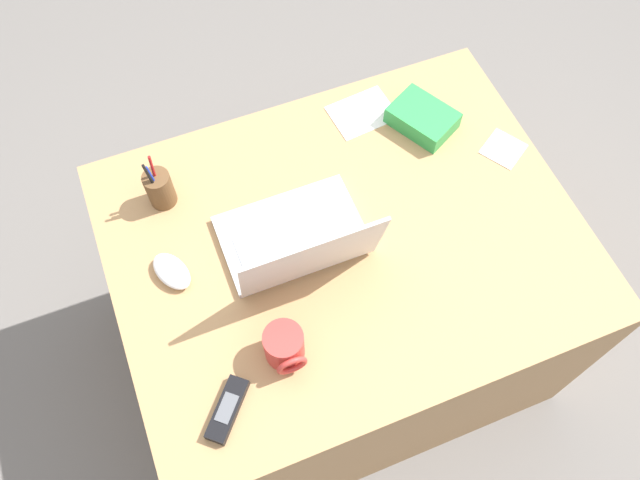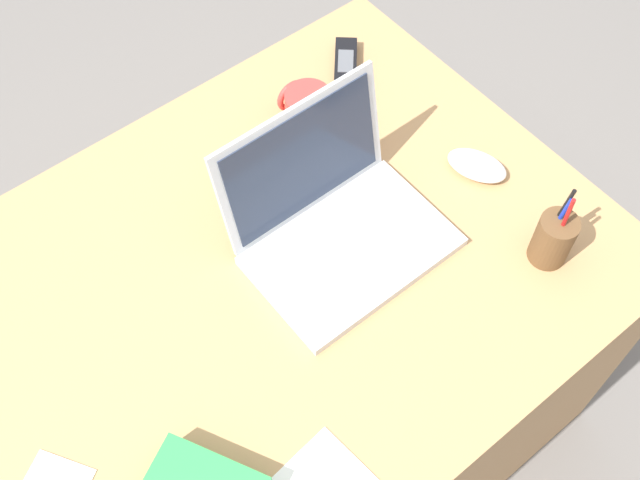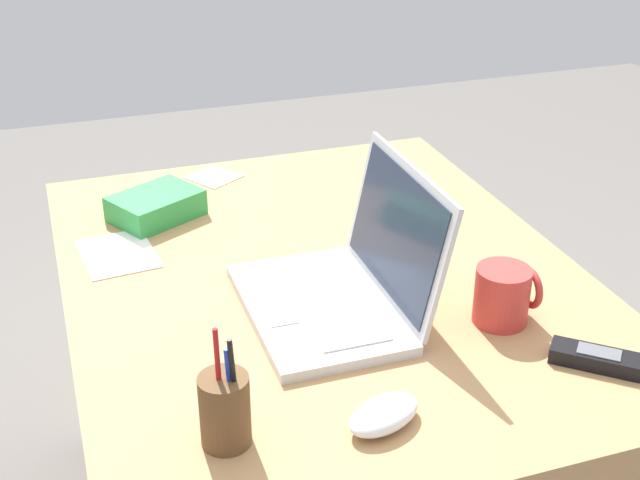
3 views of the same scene
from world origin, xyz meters
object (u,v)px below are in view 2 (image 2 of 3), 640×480
pen_holder (553,239)px  laptop (336,221)px  computer_mouse (477,166)px  cordless_phone (346,66)px  coffee_mug_white (307,111)px

pen_holder → laptop: bearing=135.3°
computer_mouse → cordless_phone: 0.35m
coffee_mug_white → pen_holder: size_ratio=0.57×
cordless_phone → pen_holder: bearing=-91.2°
coffee_mug_white → cordless_phone: size_ratio=0.75×
cordless_phone → computer_mouse: bearing=-86.3°
laptop → coffee_mug_white: laptop is taller
coffee_mug_white → pen_holder: (0.14, -0.48, 0.01)m
cordless_phone → pen_holder: 0.56m
pen_holder → computer_mouse: bearing=80.6°
coffee_mug_white → cordless_phone: (0.16, 0.07, -0.03)m
laptop → computer_mouse: laptop is taller
computer_mouse → coffee_mug_white: (-0.18, 0.28, 0.03)m
laptop → pen_holder: laptop is taller
coffee_mug_white → laptop: bearing=-117.2°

